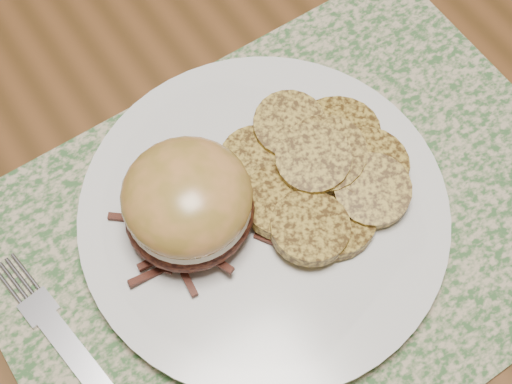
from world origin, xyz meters
TOP-DOWN VIEW (x-y plane):
  - ground at (0.00, 0.00)m, footprint 3.50×3.50m
  - dining_table at (0.00, 0.00)m, footprint 1.50×0.90m
  - placemat at (0.00, -0.26)m, footprint 0.45×0.33m
  - dinner_plate at (-0.01, -0.23)m, footprint 0.26×0.26m
  - pork_sandwich at (-0.06, -0.21)m, footprint 0.09×0.09m
  - roasted_potatoes at (0.04, -0.24)m, footprint 0.15×0.16m
  - fork at (-0.18, -0.25)m, footprint 0.04×0.20m

SIDE VIEW (x-z plane):
  - ground at x=0.00m, z-range 0.00..0.00m
  - dining_table at x=0.00m, z-range 0.30..1.05m
  - placemat at x=0.00m, z-range 0.75..0.75m
  - fork at x=-0.18m, z-range 0.75..0.76m
  - dinner_plate at x=-0.01m, z-range 0.75..0.77m
  - roasted_potatoes at x=0.04m, z-range 0.76..0.80m
  - pork_sandwich at x=-0.06m, z-range 0.77..0.84m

